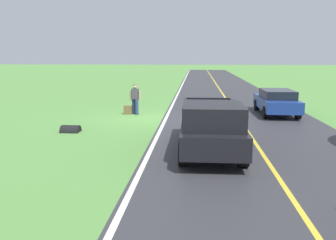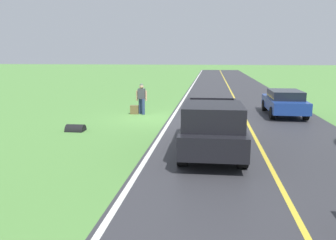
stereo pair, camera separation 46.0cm
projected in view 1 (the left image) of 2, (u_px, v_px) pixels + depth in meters
ground_plane at (147, 118)px, 18.12m from camera, size 200.00×200.00×0.00m
road_surface at (240, 120)px, 17.72m from camera, size 8.12×120.00×0.00m
lane_edge_line at (166, 119)px, 18.04m from camera, size 0.16×117.60×0.00m
lane_centre_line at (240, 120)px, 17.72m from camera, size 0.14×117.60×0.00m
hitchhiker_walking at (135, 97)px, 19.20m from camera, size 0.62×0.51×1.75m
suitcase_carried at (128, 110)px, 19.28m from camera, size 0.46×0.21×0.50m
pickup_truck_passing at (211, 125)px, 11.59m from camera, size 2.14×5.42×1.82m
sedan_near_oncoming at (276, 101)px, 19.22m from camera, size 1.94×4.41×1.41m
drainage_culvert at (71, 132)px, 14.93m from camera, size 0.80×0.60×0.60m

